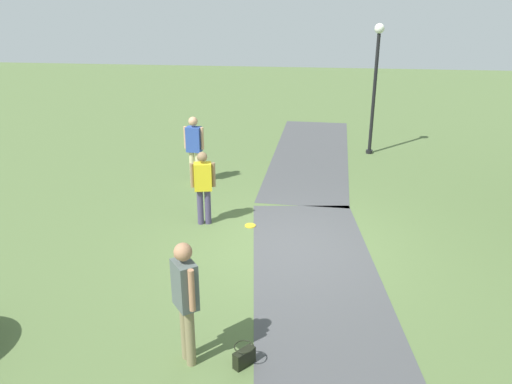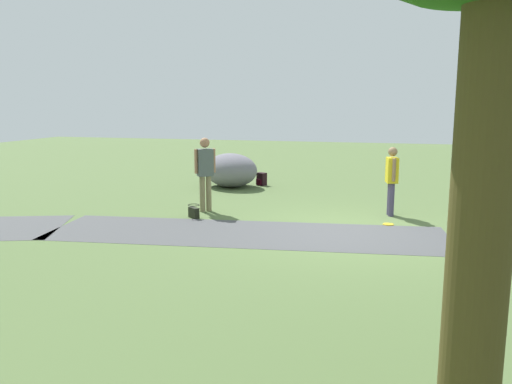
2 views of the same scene
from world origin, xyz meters
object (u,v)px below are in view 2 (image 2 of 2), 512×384
object	(u,v)px
woman_with_handbag	(205,169)
backpack_by_boulder	(261,179)
handbag_on_grass	(194,212)
lawn_boulder	(231,170)
passerby_on_path	(392,176)
frisbee_on_grass	(388,224)
man_near_boulder	(499,172)

from	to	relation	value
woman_with_handbag	backpack_by_boulder	world-z (taller)	woman_with_handbag
woman_with_handbag	backpack_by_boulder	xyz separation A→B (m)	(-0.31, -4.20, -0.85)
woman_with_handbag	handbag_on_grass	size ratio (longest dim) A/B	4.65
lawn_boulder	handbag_on_grass	bearing A→B (deg)	96.77
passerby_on_path	frisbee_on_grass	xyz separation A→B (m)	(0.02, 0.99, -0.91)
man_near_boulder	handbag_on_grass	bearing A→B (deg)	17.86
frisbee_on_grass	man_near_boulder	bearing A→B (deg)	-144.65
passerby_on_path	frisbee_on_grass	world-z (taller)	passerby_on_path
man_near_boulder	frisbee_on_grass	world-z (taller)	man_near_boulder
man_near_boulder	passerby_on_path	world-z (taller)	man_near_boulder
man_near_boulder	frisbee_on_grass	distance (m)	3.13
handbag_on_grass	man_near_boulder	bearing A→B (deg)	-162.14
frisbee_on_grass	backpack_by_boulder	bearing A→B (deg)	-48.47
woman_with_handbag	backpack_by_boulder	bearing A→B (deg)	-94.28
backpack_by_boulder	woman_with_handbag	bearing A→B (deg)	85.72
lawn_boulder	man_near_boulder	xyz separation A→B (m)	(-7.26, 2.24, 0.49)
passerby_on_path	handbag_on_grass	world-z (taller)	passerby_on_path
lawn_boulder	passerby_on_path	bearing A→B (deg)	148.56
lawn_boulder	man_near_boulder	bearing A→B (deg)	162.86
lawn_boulder	passerby_on_path	distance (m)	5.71
man_near_boulder	backpack_by_boulder	xyz separation A→B (m)	(6.41, -2.79, -0.82)
man_near_boulder	woman_with_handbag	bearing A→B (deg)	11.88
lawn_boulder	backpack_by_boulder	distance (m)	1.06
lawn_boulder	woman_with_handbag	distance (m)	3.73
backpack_by_boulder	frisbee_on_grass	distance (m)	6.02
lawn_boulder	woman_with_handbag	size ratio (longest dim) A/B	1.30
woman_with_handbag	lawn_boulder	bearing A→B (deg)	-81.70
woman_with_handbag	handbag_on_grass	distance (m)	1.18
lawn_boulder	woman_with_handbag	bearing A→B (deg)	98.30
backpack_by_boulder	lawn_boulder	bearing A→B (deg)	32.89
man_near_boulder	backpack_by_boulder	world-z (taller)	man_near_boulder
passerby_on_path	backpack_by_boulder	world-z (taller)	passerby_on_path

